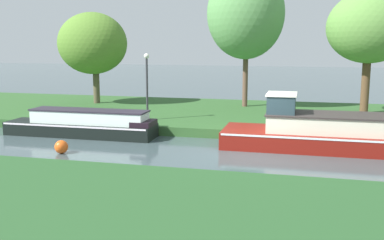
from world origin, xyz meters
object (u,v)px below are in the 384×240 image
at_px(lamp_post, 147,79).
at_px(mooring_post_near, 379,124).
at_px(willow_tree_right, 370,28).
at_px(black_narrowboat, 85,124).
at_px(willow_tree_centre, 246,14).
at_px(willow_tree_left, 92,44).
at_px(channel_buoy, 61,147).
at_px(maroon_barge, 322,132).

distance_m(lamp_post, mooring_post_near, 10.17).
distance_m(willow_tree_right, lamp_post, 11.29).
bearing_deg(willow_tree_right, lamp_post, -156.30).
distance_m(black_narrowboat, willow_tree_centre, 10.85).
distance_m(willow_tree_left, channel_buoy, 11.15).
xyz_separation_m(maroon_barge, black_narrowboat, (-9.84, 0.00, -0.13)).
bearing_deg(willow_tree_right, mooring_post_near, -91.21).
relative_size(lamp_post, mooring_post_near, 3.65).
height_order(black_narrowboat, lamp_post, lamp_post).
xyz_separation_m(black_narrowboat, willow_tree_right, (12.15, 6.78, 4.19)).
bearing_deg(willow_tree_centre, black_narrowboat, -127.68).
bearing_deg(willow_tree_left, willow_tree_centre, 4.79).
bearing_deg(black_narrowboat, lamp_post, 48.98).
bearing_deg(mooring_post_near, maroon_barge, -150.63).
bearing_deg(lamp_post, willow_tree_left, 137.28).
bearing_deg(willow_tree_centre, lamp_post, -126.09).
height_order(willow_tree_right, lamp_post, willow_tree_right).
relative_size(willow_tree_centre, willow_tree_right, 1.24).
distance_m(willow_tree_left, lamp_post, 6.88).
xyz_separation_m(black_narrowboat, willow_tree_left, (-2.88, 6.89, 3.40)).
bearing_deg(black_narrowboat, mooring_post_near, 5.86).
bearing_deg(mooring_post_near, channel_buoy, -159.44).
xyz_separation_m(willow_tree_right, channel_buoy, (-11.53, -9.83, -4.46)).
relative_size(willow_tree_centre, mooring_post_near, 8.95).
relative_size(mooring_post_near, channel_buoy, 1.73).
distance_m(maroon_barge, channel_buoy, 9.72).
bearing_deg(willow_tree_right, black_narrowboat, -150.84).
bearing_deg(black_narrowboat, willow_tree_right, 29.16).
height_order(willow_tree_left, willow_tree_centre, willow_tree_centre).
bearing_deg(mooring_post_near, black_narrowboat, -174.14).
bearing_deg(maroon_barge, lamp_post, 163.29).
distance_m(maroon_barge, willow_tree_left, 14.84).
height_order(black_narrowboat, willow_tree_right, willow_tree_right).
bearing_deg(channel_buoy, maroon_barge, 18.29).
relative_size(willow_tree_left, mooring_post_near, 6.26).
distance_m(willow_tree_left, willow_tree_right, 15.06).
bearing_deg(willow_tree_right, channel_buoy, -139.56).
height_order(willow_tree_left, channel_buoy, willow_tree_left).
distance_m(willow_tree_left, willow_tree_centre, 8.94).
bearing_deg(willow_tree_centre, channel_buoy, -116.28).
relative_size(maroon_barge, willow_tree_left, 1.38).
relative_size(black_narrowboat, willow_tree_left, 1.26).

